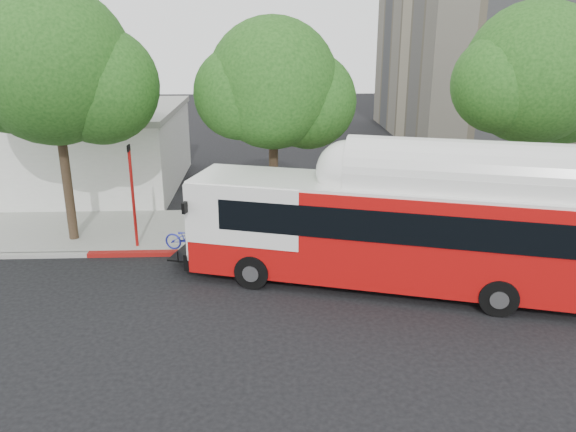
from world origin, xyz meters
The scene contains 10 objects.
ground centered at (0.00, 0.00, 0.00)m, with size 120.00×120.00×0.00m, color black.
sidewalk centered at (0.00, 6.50, 0.07)m, with size 60.00×5.00×0.15m, color gray.
curb_strip centered at (0.00, 3.90, 0.07)m, with size 60.00×0.30×0.15m, color gray.
red_curb_segment centered at (-3.00, 3.90, 0.08)m, with size 10.00×0.32×0.16m, color maroon.
street_tree_left centered at (-8.53, 5.56, 6.60)m, with size 6.67×5.80×9.74m.
street_tree_mid centered at (-0.59, 6.06, 5.91)m, with size 5.75×5.00×8.62m.
street_tree_right centered at (9.44, 5.86, 6.26)m, with size 6.21×5.40×9.18m.
low_commercial_bldg centered at (-14.00, 14.00, 2.15)m, with size 16.20×10.20×4.25m.
transit_bus centered at (2.53, 0.97, 1.86)m, with size 13.58×6.15×3.98m.
signal_pole centered at (-6.30, 4.54, 2.09)m, with size 0.12×0.39×4.08m.
Camera 1 is at (-1.36, -15.83, 8.04)m, focal length 35.00 mm.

